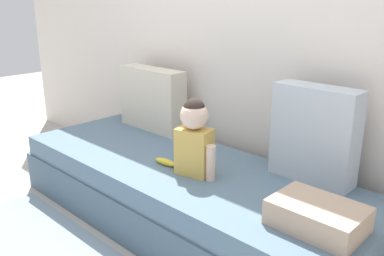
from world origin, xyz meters
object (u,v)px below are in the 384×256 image
Objects in this scene: throw_pillow_left at (152,99)px; banana at (166,162)px; toddler at (194,136)px; throw_pillow_right at (314,134)px; folded_blanket at (317,216)px; couch at (184,194)px.

banana is at bearing -35.10° from throw_pillow_left.
throw_pillow_left is 1.31× the size of toddler.
throw_pillow_right reaches higher than toddler.
folded_blanket is at bearing -1.09° from banana.
toddler is at bearing -142.74° from throw_pillow_right.
banana reaches higher than couch.
throw_pillow_left reaches higher than couch.
throw_pillow_left is (-0.68, 0.34, 0.45)m from couch.
couch is at bearing -26.76° from throw_pillow_left.
throw_pillow_left is 1.36m from throw_pillow_right.
couch is at bearing -153.24° from throw_pillow_right.
couch is 6.20× the size of folded_blanket.
banana is (-0.21, -0.03, -0.21)m from toddler.
toddler is at bearing 8.35° from banana.
throw_pillow_right is at bearing 26.76° from couch.
folded_blanket is (0.96, -0.11, 0.27)m from couch.
toddler is (0.83, -0.40, -0.01)m from throw_pillow_left.
throw_pillow_right is (0.68, 0.34, 0.48)m from couch.
throw_pillow_right is at bearing 30.33° from banana.
folded_blanket is (0.28, -0.45, -0.21)m from throw_pillow_right.
toddler reaches higher than folded_blanket.
toddler reaches higher than couch.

